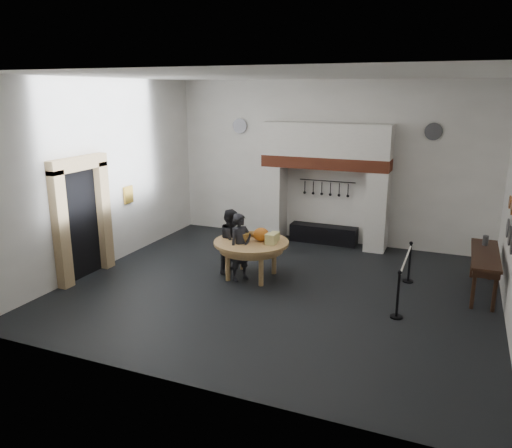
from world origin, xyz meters
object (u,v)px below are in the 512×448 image
at_px(iron_range, 323,234).
at_px(side_table, 485,254).
at_px(visitor_far, 232,241).
at_px(work_table, 251,243).
at_px(visitor_near, 240,247).
at_px(barrier_post_near, 398,296).
at_px(barrier_post_far, 409,263).

bearing_deg(iron_range, side_table, -28.88).
bearing_deg(iron_range, visitor_far, -113.98).
distance_m(work_table, visitor_far, 0.59).
relative_size(visitor_near, barrier_post_near, 1.74).
height_order(visitor_near, barrier_post_far, visitor_near).
xyz_separation_m(iron_range, side_table, (4.10, -2.26, 0.62)).
bearing_deg(barrier_post_near, iron_range, 121.57).
xyz_separation_m(work_table, barrier_post_far, (3.41, 1.09, -0.39)).
relative_size(iron_range, work_table, 1.10).
relative_size(work_table, barrier_post_far, 1.92).
xyz_separation_m(visitor_far, barrier_post_far, (3.97, 0.93, -0.32)).
bearing_deg(work_table, iron_range, 75.80).
height_order(visitor_far, side_table, visitor_far).
xyz_separation_m(barrier_post_near, barrier_post_far, (0.00, 2.00, 0.00)).
bearing_deg(barrier_post_near, work_table, 165.05).
height_order(iron_range, visitor_near, visitor_near).
height_order(barrier_post_near, barrier_post_far, same).
distance_m(iron_range, visitor_far, 3.47).
xyz_separation_m(visitor_near, visitor_far, (-0.40, 0.40, -0.01)).
height_order(iron_range, work_table, work_table).
height_order(work_table, visitor_far, visitor_far).
relative_size(visitor_near, barrier_post_far, 1.74).
distance_m(visitor_far, side_table, 5.56).
bearing_deg(side_table, visitor_near, -165.98).
relative_size(visitor_far, barrier_post_near, 1.71).
relative_size(work_table, barrier_post_near, 1.92).
distance_m(visitor_near, visitor_far, 0.57).
bearing_deg(barrier_post_near, visitor_near, 169.45).
bearing_deg(visitor_near, iron_range, 13.73).
relative_size(side_table, barrier_post_near, 2.44).
xyz_separation_m(side_table, barrier_post_near, (-1.52, -1.94, -0.42)).
bearing_deg(barrier_post_far, barrier_post_near, -90.00).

